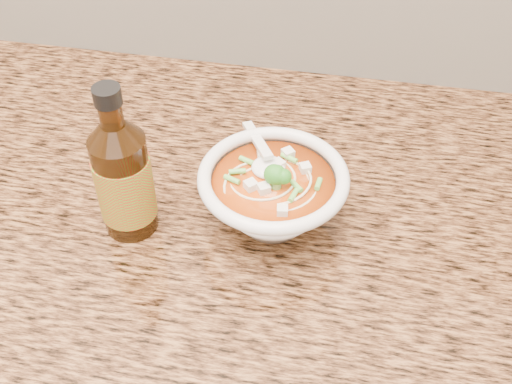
# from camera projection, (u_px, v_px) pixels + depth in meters

# --- Properties ---
(cabinet) EXTENTS (4.00, 0.65, 0.86)m
(cabinet) POSITION_uv_depth(u_px,v_px,m) (142.00, 376.00, 1.14)
(cabinet) COLOR #371C10
(cabinet) RESTS_ON ground
(counter_slab) EXTENTS (4.00, 0.68, 0.04)m
(counter_slab) POSITION_uv_depth(u_px,v_px,m) (98.00, 198.00, 0.83)
(counter_slab) COLOR brown
(counter_slab) RESTS_ON cabinet
(soup_bowl) EXTENTS (0.17, 0.19, 0.10)m
(soup_bowl) POSITION_uv_depth(u_px,v_px,m) (273.00, 197.00, 0.74)
(soup_bowl) COLOR white
(soup_bowl) RESTS_ON counter_slab
(hot_sauce_bottle) EXTENTS (0.08, 0.08, 0.20)m
(hot_sauce_bottle) POSITION_uv_depth(u_px,v_px,m) (124.00, 179.00, 0.72)
(hot_sauce_bottle) COLOR #402108
(hot_sauce_bottle) RESTS_ON counter_slab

